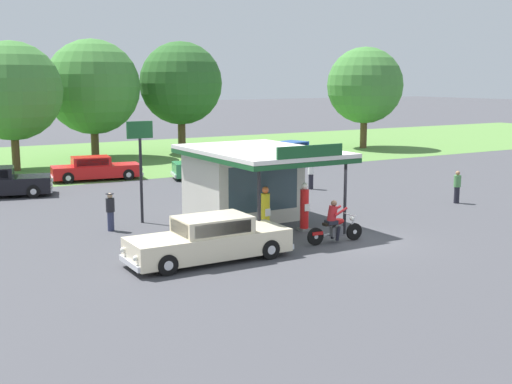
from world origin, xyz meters
TOP-DOWN VIEW (x-y plane):
  - ground_plane at (0.00, 0.00)m, footprint 300.00×300.00m
  - grass_verge_strip at (0.00, 30.00)m, footprint 120.00×24.00m
  - service_station_kiosk at (-1.45, 5.18)m, footprint 4.75×7.01m
  - gas_pump_nearside at (-2.35, 2.16)m, footprint 0.44×0.44m
  - gas_pump_offside at (-0.55, 2.16)m, footprint 0.44×0.44m
  - motorcycle_with_rider at (-0.73, -0.00)m, footprint 2.33×0.70m
  - featured_classic_sedan at (-5.72, 0.16)m, footprint 5.61×1.92m
  - parked_car_back_row_centre at (2.76, 16.37)m, footprint 5.45×3.17m
  - parked_car_back_row_right at (9.92, 19.39)m, footprint 5.64×3.24m
  - parked_car_back_row_far_left at (-3.62, 19.29)m, footprint 5.44×2.47m
  - bystander_chatting_near_pumps at (9.07, 3.19)m, footprint 0.34×0.34m
  - bystander_leaning_by_kiosk at (5.42, 10.10)m, footprint 0.34×0.34m
  - bystander_strolling_foreground at (5.03, 13.02)m, footprint 0.38×0.38m
  - bystander_standing_back_lot at (-7.12, 6.01)m, footprint 0.34×0.34m
  - tree_oak_distant_spare at (6.79, 29.85)m, footprint 6.56×6.56m
  - tree_oak_far_right at (-0.28, 29.96)m, footprint 7.04×7.04m
  - tree_oak_centre at (-6.92, 25.84)m, footprint 6.35×6.35m
  - tree_oak_right at (21.89, 25.44)m, footprint 6.48×6.48m
  - roadside_pole_sign at (-5.51, 6.80)m, footprint 1.10×0.12m

SIDE VIEW (x-z plane):
  - ground_plane at x=0.00m, z-range 0.00..0.00m
  - grass_verge_strip at x=0.00m, z-range 0.00..0.01m
  - parked_car_back_row_far_left at x=-3.62m, z-range -0.05..1.35m
  - motorcycle_with_rider at x=-0.73m, z-range -0.14..1.44m
  - featured_classic_sedan at x=-5.72m, z-range -0.06..1.42m
  - parked_car_back_row_centre at x=2.76m, z-range -0.06..1.50m
  - parked_car_back_row_right at x=9.92m, z-range -0.07..1.52m
  - bystander_standing_back_lot at x=-7.12m, z-range 0.04..1.56m
  - bystander_chatting_near_pumps at x=9.07m, z-range 0.04..1.60m
  - bystander_leaning_by_kiosk at x=5.42m, z-range 0.04..1.67m
  - gas_pump_nearside at x=-2.35m, z-range -0.08..1.83m
  - gas_pump_offside at x=-0.55m, z-range -0.08..1.83m
  - bystander_strolling_foreground at x=5.03m, z-range 0.07..1.80m
  - service_station_kiosk at x=-1.45m, z-range 0.01..3.57m
  - roadside_pole_sign at x=-5.51m, z-range 0.81..5.01m
  - tree_oak_centre at x=-6.92m, z-range 0.88..9.20m
  - tree_oak_far_right at x=-0.28m, z-range 0.81..9.65m
  - tree_oak_right at x=21.89m, z-range 1.05..9.65m
  - tree_oak_distant_spare at x=6.79m, z-range 1.04..9.89m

